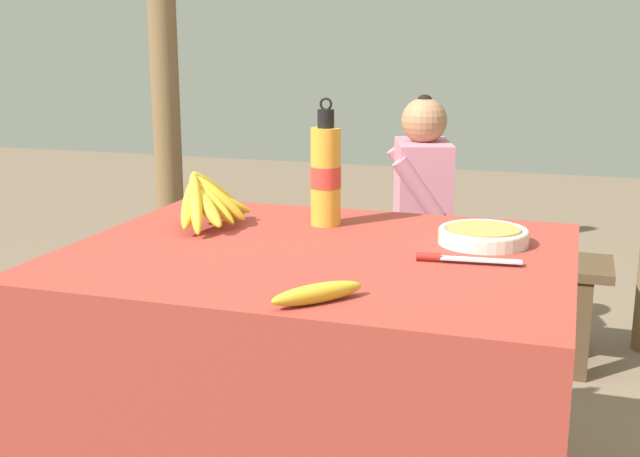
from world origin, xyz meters
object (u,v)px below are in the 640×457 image
serving_bowl (483,235)px  loose_banana_front (318,293)px  banana_bunch_green (269,223)px  support_post_near (162,9)px  water_bottle (326,174)px  seated_vendor (409,208)px  wooden_bench (376,261)px  knife (454,258)px  banana_bunch_ripe (207,200)px

serving_bowl → loose_banana_front: 0.61m
banana_bunch_green → support_post_near: (-0.62, 0.27, 0.90)m
water_bottle → seated_vendor: 1.05m
water_bottle → support_post_near: bearing=132.1°
water_bottle → wooden_bench: size_ratio=0.19×
seated_vendor → support_post_near: bearing=-31.5°
knife → banana_bunch_green: 1.68m
banana_bunch_ripe → water_bottle: size_ratio=0.90×
support_post_near → serving_bowl: bearing=-40.7°
loose_banana_front → support_post_near: bearing=125.2°
serving_bowl → seated_vendor: seated_vendor is taller
water_bottle → loose_banana_front: 0.68m
water_bottle → knife: size_ratio=1.45×
wooden_bench → loose_banana_front: bearing=-79.9°
banana_bunch_ripe → support_post_near: bearing=122.0°
banana_bunch_ripe → wooden_bench: (0.18, 1.18, -0.47)m
wooden_bench → banana_bunch_green: banana_bunch_green is taller
banana_bunch_ripe → wooden_bench: 1.28m
knife → banana_bunch_green: size_ratio=0.75×
loose_banana_front → serving_bowl: bearing=66.0°
water_bottle → banana_bunch_green: water_bottle is taller
banana_bunch_ripe → banana_bunch_green: bearing=103.9°
banana_bunch_ripe → banana_bunch_green: banana_bunch_ripe is taller
seated_vendor → banana_bunch_green: bearing=-21.5°
wooden_bench → support_post_near: 1.52m
knife → wooden_bench: knife is taller
banana_bunch_ripe → water_bottle: bearing=23.1°
banana_bunch_ripe → support_post_near: support_post_near is taller
seated_vendor → banana_bunch_green: seated_vendor is taller
banana_bunch_green → wooden_bench: bearing=-0.6°
loose_banana_front → wooden_bench: bearing=100.1°
serving_bowl → knife: size_ratio=0.94×
banana_bunch_ripe → water_bottle: 0.33m
serving_bowl → banana_bunch_green: bearing=131.9°
banana_bunch_ripe → seated_vendor: bearing=74.3°
serving_bowl → banana_bunch_green: (-1.02, 1.14, -0.29)m
serving_bowl → banana_bunch_green: size_ratio=0.70×
water_bottle → loose_banana_front: bearing=-73.8°
banana_bunch_green → water_bottle: bearing=-61.0°
serving_bowl → banana_bunch_green: 1.56m
banana_bunch_ripe → seated_vendor: size_ratio=0.30×
loose_banana_front → seated_vendor: seated_vendor is taller
water_bottle → seated_vendor: size_ratio=0.33×
serving_bowl → wooden_bench: serving_bowl is taller
banana_bunch_ripe → wooden_bench: banana_bunch_ripe is taller
banana_bunch_ripe → knife: banana_bunch_ripe is taller
loose_banana_front → banana_bunch_green: 1.89m
support_post_near → knife: bearing=-45.2°
wooden_bench → banana_bunch_green: (-0.47, 0.00, 0.12)m
support_post_near → water_bottle: bearing=-47.9°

